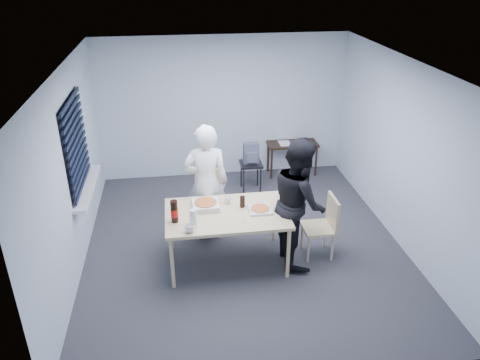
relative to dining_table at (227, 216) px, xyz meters
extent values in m
plane|color=#333238|center=(0.29, 0.39, -0.72)|extent=(5.00, 5.00, 0.00)
plane|color=white|center=(0.29, 0.39, 1.88)|extent=(5.00, 5.00, 0.00)
plane|color=silver|center=(0.29, 2.89, 0.58)|extent=(4.50, 0.00, 4.50)
plane|color=silver|center=(0.29, -2.11, 0.58)|extent=(4.50, 0.00, 4.50)
plane|color=silver|center=(-1.96, 0.39, 0.58)|extent=(0.00, 5.00, 5.00)
plane|color=silver|center=(2.54, 0.39, 0.58)|extent=(0.00, 5.00, 5.00)
plane|color=black|center=(-1.94, 0.79, 0.83)|extent=(0.00, 1.30, 1.30)
cube|color=black|center=(-1.91, 0.79, 0.83)|extent=(0.04, 1.30, 1.25)
cube|color=silver|center=(-1.87, 0.79, 0.16)|extent=(0.18, 1.42, 0.05)
cube|color=#C5B884|center=(0.00, 0.00, 0.04)|extent=(1.60, 1.01, 0.04)
cylinder|color=#C5B884|center=(-0.74, -0.45, -0.35)|extent=(0.05, 0.05, 0.74)
cylinder|color=#C5B884|center=(-0.74, 0.45, -0.35)|extent=(0.05, 0.05, 0.74)
cylinder|color=#C5B884|center=(0.74, -0.45, -0.35)|extent=(0.05, 0.05, 0.74)
cylinder|color=#C5B884|center=(0.74, 0.45, -0.35)|extent=(0.05, 0.05, 0.74)
cube|color=#C5B884|center=(-0.14, 0.97, -0.29)|extent=(0.42, 0.42, 0.04)
cube|color=#C5B884|center=(-0.14, 1.16, -0.05)|extent=(0.42, 0.04, 0.44)
cylinder|color=#C5B884|center=(-0.31, 0.80, -0.52)|extent=(0.03, 0.03, 0.41)
cylinder|color=#C5B884|center=(-0.31, 1.14, -0.52)|extent=(0.03, 0.03, 0.41)
cylinder|color=#C5B884|center=(0.03, 0.80, -0.52)|extent=(0.03, 0.03, 0.41)
cylinder|color=#C5B884|center=(0.03, 1.14, -0.52)|extent=(0.03, 0.03, 0.41)
cube|color=#C5B884|center=(1.27, -0.01, -0.29)|extent=(0.42, 0.42, 0.04)
cube|color=#C5B884|center=(1.46, -0.01, -0.05)|extent=(0.04, 0.42, 0.44)
cylinder|color=#C5B884|center=(1.10, -0.18, -0.52)|extent=(0.03, 0.03, 0.41)
cylinder|color=#C5B884|center=(1.10, 0.16, -0.52)|extent=(0.03, 0.03, 0.41)
cylinder|color=#C5B884|center=(1.44, -0.18, -0.52)|extent=(0.03, 0.03, 0.41)
cylinder|color=#C5B884|center=(1.44, 0.16, -0.52)|extent=(0.03, 0.03, 0.41)
imported|color=white|center=(-0.21, 0.68, 0.16)|extent=(0.65, 0.42, 1.77)
imported|color=black|center=(0.96, -0.04, 0.16)|extent=(0.47, 0.86, 1.77)
cube|color=black|center=(1.57, 2.67, -0.12)|extent=(0.94, 0.42, 0.04)
cylinder|color=black|center=(1.14, 2.51, -0.43)|extent=(0.04, 0.04, 0.58)
cylinder|color=black|center=(1.14, 2.84, -0.43)|extent=(0.04, 0.04, 0.58)
cylinder|color=black|center=(2.00, 2.51, -0.43)|extent=(0.04, 0.04, 0.58)
cylinder|color=black|center=(2.00, 2.84, -0.43)|extent=(0.04, 0.04, 0.58)
cube|color=black|center=(0.68, 2.09, -0.21)|extent=(0.38, 0.38, 0.04)
cylinder|color=black|center=(0.53, 1.94, -0.48)|extent=(0.04, 0.04, 0.49)
cylinder|color=black|center=(0.53, 2.24, -0.48)|extent=(0.04, 0.04, 0.49)
cylinder|color=black|center=(0.83, 1.94, -0.48)|extent=(0.04, 0.04, 0.49)
cylinder|color=black|center=(0.83, 2.24, -0.48)|extent=(0.04, 0.04, 0.49)
cube|color=slate|center=(0.68, 2.09, -0.01)|extent=(0.27, 0.14, 0.38)
cube|color=slate|center=(0.68, 2.00, -0.05)|extent=(0.20, 0.05, 0.18)
cube|color=silver|center=(-0.26, 0.17, 0.08)|extent=(0.35, 0.35, 0.04)
cube|color=silver|center=(-0.26, 0.17, 0.11)|extent=(0.35, 0.35, 0.04)
cylinder|color=#CC7F38|center=(-0.26, 0.17, 0.14)|extent=(0.30, 0.30, 0.01)
cube|color=silver|center=(0.44, -0.02, 0.07)|extent=(0.29, 0.29, 0.03)
cylinder|color=#CC7F38|center=(0.44, -0.02, 0.10)|extent=(0.25, 0.25, 0.01)
imported|color=white|center=(-0.50, -0.40, 0.11)|extent=(0.17, 0.17, 0.10)
imported|color=white|center=(0.05, 0.25, 0.11)|extent=(0.10, 0.10, 0.09)
cylinder|color=black|center=(0.23, 0.12, 0.14)|extent=(0.09, 0.09, 0.15)
cylinder|color=black|center=(-0.67, -0.14, 0.21)|extent=(0.09, 0.09, 0.30)
cylinder|color=red|center=(-0.67, -0.14, 0.19)|extent=(0.09, 0.09, 0.10)
cylinder|color=silver|center=(-0.44, -0.24, 0.16)|extent=(0.11, 0.11, 0.21)
torus|color=red|center=(0.19, -0.27, 0.06)|extent=(0.05, 0.05, 0.00)
cube|color=white|center=(1.42, 2.68, -0.09)|extent=(0.30, 0.34, 0.00)
cube|color=black|center=(1.79, 2.71, -0.06)|extent=(0.18, 0.15, 0.06)
camera|label=1|loc=(-0.59, -5.29, 3.13)|focal=35.00mm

